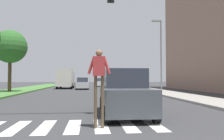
{
  "coord_description": "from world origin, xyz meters",
  "views": [
    {
      "loc": [
        0.49,
        -0.4,
        1.57
      ],
      "look_at": [
        2.23,
        16.02,
        2.21
      ],
      "focal_mm": 35.29,
      "sensor_mm": 36.0,
      "label": 1
    }
  ],
  "objects_px": {
    "street_lamp_right": "(160,49)",
    "sedan_midblock": "(82,84)",
    "suv_crossing": "(124,93)",
    "tree_far": "(10,47)",
    "sedan_distant": "(99,83)",
    "truck_box_delivery": "(66,78)",
    "pedestrian_performer": "(99,76)"
  },
  "relations": [
    {
      "from": "suv_crossing",
      "to": "sedan_distant",
      "type": "height_order",
      "value": "suv_crossing"
    },
    {
      "from": "pedestrian_performer",
      "to": "suv_crossing",
      "type": "height_order",
      "value": "pedestrian_performer"
    },
    {
      "from": "tree_far",
      "to": "pedestrian_performer",
      "type": "xyz_separation_m",
      "value": [
        8.84,
        -17.86,
        -3.35
      ]
    },
    {
      "from": "suv_crossing",
      "to": "truck_box_delivery",
      "type": "relative_size",
      "value": 0.75
    },
    {
      "from": "pedestrian_performer",
      "to": "tree_far",
      "type": "bearing_deg",
      "value": 116.35
    },
    {
      "from": "suv_crossing",
      "to": "sedan_midblock",
      "type": "xyz_separation_m",
      "value": [
        -2.46,
        23.13,
        -0.14
      ]
    },
    {
      "from": "street_lamp_right",
      "to": "sedan_midblock",
      "type": "bearing_deg",
      "value": 127.97
    },
    {
      "from": "suv_crossing",
      "to": "tree_far",
      "type": "bearing_deg",
      "value": 123.17
    },
    {
      "from": "suv_crossing",
      "to": "sedan_midblock",
      "type": "distance_m",
      "value": 23.26
    },
    {
      "from": "street_lamp_right",
      "to": "truck_box_delivery",
      "type": "distance_m",
      "value": 17.43
    },
    {
      "from": "suv_crossing",
      "to": "truck_box_delivery",
      "type": "height_order",
      "value": "truck_box_delivery"
    },
    {
      "from": "street_lamp_right",
      "to": "sedan_midblock",
      "type": "relative_size",
      "value": 1.62
    },
    {
      "from": "suv_crossing",
      "to": "sedan_distant",
      "type": "distance_m",
      "value": 34.09
    },
    {
      "from": "tree_far",
      "to": "truck_box_delivery",
      "type": "height_order",
      "value": "tree_far"
    },
    {
      "from": "truck_box_delivery",
      "to": "sedan_midblock",
      "type": "bearing_deg",
      "value": -44.3
    },
    {
      "from": "sedan_midblock",
      "to": "tree_far",
      "type": "bearing_deg",
      "value": -134.36
    },
    {
      "from": "tree_far",
      "to": "suv_crossing",
      "type": "xyz_separation_m",
      "value": [
        10.05,
        -15.37,
        -4.08
      ]
    },
    {
      "from": "street_lamp_right",
      "to": "truck_box_delivery",
      "type": "relative_size",
      "value": 1.21
    },
    {
      "from": "pedestrian_performer",
      "to": "suv_crossing",
      "type": "bearing_deg",
      "value": 64.18
    },
    {
      "from": "truck_box_delivery",
      "to": "pedestrian_performer",
      "type": "bearing_deg",
      "value": -82.06
    },
    {
      "from": "tree_far",
      "to": "sedan_distant",
      "type": "height_order",
      "value": "tree_far"
    },
    {
      "from": "street_lamp_right",
      "to": "sedan_distant",
      "type": "bearing_deg",
      "value": 103.77
    },
    {
      "from": "pedestrian_performer",
      "to": "sedan_distant",
      "type": "bearing_deg",
      "value": 87.27
    },
    {
      "from": "tree_far",
      "to": "street_lamp_right",
      "type": "bearing_deg",
      "value": -10.18
    },
    {
      "from": "street_lamp_right",
      "to": "tree_far",
      "type": "bearing_deg",
      "value": 169.82
    },
    {
      "from": "tree_far",
      "to": "truck_box_delivery",
      "type": "distance_m",
      "value": 11.97
    },
    {
      "from": "sedan_distant",
      "to": "truck_box_delivery",
      "type": "bearing_deg",
      "value": -124.26
    },
    {
      "from": "truck_box_delivery",
      "to": "street_lamp_right",
      "type": "bearing_deg",
      "value": -50.35
    },
    {
      "from": "street_lamp_right",
      "to": "sedan_distant",
      "type": "xyz_separation_m",
      "value": [
        -5.29,
        21.56,
        -3.83
      ]
    },
    {
      "from": "sedan_midblock",
      "to": "sedan_distant",
      "type": "relative_size",
      "value": 1.11
    },
    {
      "from": "pedestrian_performer",
      "to": "truck_box_delivery",
      "type": "height_order",
      "value": "truck_box_delivery"
    },
    {
      "from": "street_lamp_right",
      "to": "pedestrian_performer",
      "type": "bearing_deg",
      "value": -115.09
    }
  ]
}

